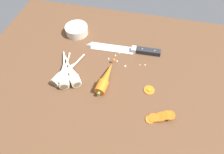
{
  "coord_description": "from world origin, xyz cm",
  "views": [
    {
      "loc": [
        10.35,
        -47.44,
        63.86
      ],
      "look_at": [
        0.0,
        -2.0,
        1.5
      ],
      "focal_mm": 30.92,
      "sensor_mm": 36.0,
      "label": 1
    }
  ],
  "objects_px": {
    "parsnip_back": "(63,73)",
    "carrot_slice_stray_near": "(149,90)",
    "carrot_slice_stack": "(160,117)",
    "parsnip_front": "(65,73)",
    "prep_bowl": "(77,30)",
    "whole_carrot": "(105,78)",
    "parsnip_mid_right": "(73,74)",
    "parsnip_mid_left": "(64,74)",
    "chefs_knife": "(121,49)"
  },
  "relations": [
    {
      "from": "parsnip_back",
      "to": "carrot_slice_stray_near",
      "type": "xyz_separation_m",
      "value": [
        0.35,
        0.01,
        -0.02
      ]
    },
    {
      "from": "carrot_slice_stack",
      "to": "carrot_slice_stray_near",
      "type": "distance_m",
      "value": 0.12
    },
    {
      "from": "parsnip_front",
      "to": "carrot_slice_stray_near",
      "type": "height_order",
      "value": "parsnip_front"
    },
    {
      "from": "parsnip_front",
      "to": "prep_bowl",
      "type": "bearing_deg",
      "value": 98.69
    },
    {
      "from": "whole_carrot",
      "to": "prep_bowl",
      "type": "relative_size",
      "value": 1.72
    },
    {
      "from": "parsnip_back",
      "to": "parsnip_mid_right",
      "type": "bearing_deg",
      "value": 5.27
    },
    {
      "from": "whole_carrot",
      "to": "parsnip_mid_left",
      "type": "distance_m",
      "value": 0.17
    },
    {
      "from": "carrot_slice_stack",
      "to": "chefs_knife",
      "type": "bearing_deg",
      "value": 123.11
    },
    {
      "from": "parsnip_front",
      "to": "parsnip_back",
      "type": "height_order",
      "value": "same"
    },
    {
      "from": "whole_carrot",
      "to": "parsnip_mid_right",
      "type": "xyz_separation_m",
      "value": [
        -0.13,
        -0.01,
        -0.0
      ]
    },
    {
      "from": "parsnip_front",
      "to": "parsnip_back",
      "type": "relative_size",
      "value": 1.05
    },
    {
      "from": "chefs_knife",
      "to": "whole_carrot",
      "type": "height_order",
      "value": "whole_carrot"
    },
    {
      "from": "parsnip_mid_left",
      "to": "carrot_slice_stack",
      "type": "xyz_separation_m",
      "value": [
        0.4,
        -0.1,
        -0.01
      ]
    },
    {
      "from": "whole_carrot",
      "to": "parsnip_front",
      "type": "bearing_deg",
      "value": -176.59
    },
    {
      "from": "parsnip_mid_left",
      "to": "parsnip_mid_right",
      "type": "relative_size",
      "value": 1.24
    },
    {
      "from": "chefs_knife",
      "to": "carrot_slice_stray_near",
      "type": "bearing_deg",
      "value": -52.36
    },
    {
      "from": "parsnip_front",
      "to": "parsnip_mid_right",
      "type": "bearing_deg",
      "value": 2.91
    },
    {
      "from": "parsnip_front",
      "to": "carrot_slice_stack",
      "type": "xyz_separation_m",
      "value": [
        0.4,
        -0.1,
        -0.01
      ]
    },
    {
      "from": "parsnip_back",
      "to": "prep_bowl",
      "type": "height_order",
      "value": "same"
    },
    {
      "from": "carrot_slice_stray_near",
      "to": "prep_bowl",
      "type": "bearing_deg",
      "value": 146.1
    },
    {
      "from": "parsnip_mid_left",
      "to": "chefs_knife",
      "type": "bearing_deg",
      "value": 46.52
    },
    {
      "from": "whole_carrot",
      "to": "prep_bowl",
      "type": "xyz_separation_m",
      "value": [
        -0.21,
        0.26,
        0.0
      ]
    },
    {
      "from": "parsnip_front",
      "to": "parsnip_mid_left",
      "type": "xyz_separation_m",
      "value": [
        -0.0,
        -0.01,
        -0.0
      ]
    },
    {
      "from": "chefs_knife",
      "to": "parsnip_mid_right",
      "type": "bearing_deg",
      "value": -128.89
    },
    {
      "from": "parsnip_mid_right",
      "to": "carrot_slice_stray_near",
      "type": "relative_size",
      "value": 3.62
    },
    {
      "from": "whole_carrot",
      "to": "carrot_slice_stack",
      "type": "relative_size",
      "value": 1.91
    },
    {
      "from": "parsnip_front",
      "to": "carrot_slice_stray_near",
      "type": "relative_size",
      "value": 4.51
    },
    {
      "from": "parsnip_front",
      "to": "carrot_slice_stack",
      "type": "distance_m",
      "value": 0.41
    },
    {
      "from": "prep_bowl",
      "to": "chefs_knife",
      "type": "bearing_deg",
      "value": -15.28
    },
    {
      "from": "carrot_slice_stray_near",
      "to": "parsnip_back",
      "type": "bearing_deg",
      "value": -178.68
    },
    {
      "from": "parsnip_mid_left",
      "to": "parsnip_front",
      "type": "bearing_deg",
      "value": 81.42
    },
    {
      "from": "chefs_knife",
      "to": "prep_bowl",
      "type": "xyz_separation_m",
      "value": [
        -0.24,
        0.06,
        0.01
      ]
    },
    {
      "from": "carrot_slice_stray_near",
      "to": "prep_bowl",
      "type": "xyz_separation_m",
      "value": [
        -0.39,
        0.26,
        0.02
      ]
    },
    {
      "from": "parsnip_mid_left",
      "to": "carrot_slice_stack",
      "type": "relative_size",
      "value": 1.92
    },
    {
      "from": "parsnip_mid_left",
      "to": "prep_bowl",
      "type": "xyz_separation_m",
      "value": [
        -0.04,
        0.27,
        0.0
      ]
    },
    {
      "from": "chefs_knife",
      "to": "prep_bowl",
      "type": "bearing_deg",
      "value": 164.72
    },
    {
      "from": "chefs_knife",
      "to": "whole_carrot",
      "type": "distance_m",
      "value": 0.19
    },
    {
      "from": "carrot_slice_stray_near",
      "to": "parsnip_front",
      "type": "bearing_deg",
      "value": -178.96
    },
    {
      "from": "parsnip_front",
      "to": "parsnip_mid_right",
      "type": "distance_m",
      "value": 0.03
    },
    {
      "from": "chefs_knife",
      "to": "parsnip_mid_left",
      "type": "xyz_separation_m",
      "value": [
        -0.2,
        -0.21,
        0.01
      ]
    },
    {
      "from": "parsnip_mid_right",
      "to": "prep_bowl",
      "type": "bearing_deg",
      "value": 105.8
    },
    {
      "from": "parsnip_mid_right",
      "to": "parsnip_back",
      "type": "bearing_deg",
      "value": -174.73
    },
    {
      "from": "whole_carrot",
      "to": "parsnip_mid_right",
      "type": "bearing_deg",
      "value": -176.46
    },
    {
      "from": "carrot_slice_stray_near",
      "to": "prep_bowl",
      "type": "height_order",
      "value": "prep_bowl"
    },
    {
      "from": "prep_bowl",
      "to": "parsnip_front",
      "type": "bearing_deg",
      "value": -81.31
    },
    {
      "from": "parsnip_front",
      "to": "parsnip_mid_right",
      "type": "relative_size",
      "value": 1.25
    },
    {
      "from": "whole_carrot",
      "to": "carrot_slice_stack",
      "type": "distance_m",
      "value": 0.25
    },
    {
      "from": "carrot_slice_stray_near",
      "to": "prep_bowl",
      "type": "distance_m",
      "value": 0.47
    },
    {
      "from": "whole_carrot",
      "to": "parsnip_front",
      "type": "relative_size",
      "value": 0.99
    },
    {
      "from": "chefs_knife",
      "to": "carrot_slice_stray_near",
      "type": "distance_m",
      "value": 0.25
    }
  ]
}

